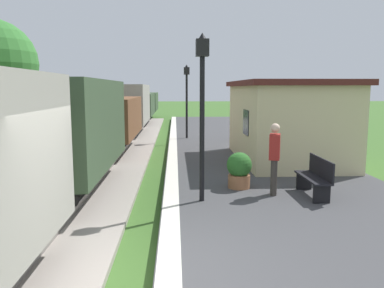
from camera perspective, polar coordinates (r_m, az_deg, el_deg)
The scene contains 11 objects.
platform_slab at distance 6.39m, azimuth 23.92°, elevation -17.12°, with size 6.00×60.00×0.25m, color #424244.
platform_edge_stripe at distance 5.73m, azimuth -3.39°, elevation -17.99°, with size 0.36×60.00×0.01m, color silver.
rail_near at distance 6.16m, azimuth -24.13°, elevation -17.44°, with size 0.07×60.00×0.14m, color slate.
freight_train at distance 19.33m, azimuth -11.13°, elevation 4.30°, with size 2.50×39.20×2.72m.
station_hut at distance 14.27m, azimuth 13.41°, elevation 3.35°, with size 3.50×5.80×2.78m.
bench_near_hut at distance 9.72m, azimuth 17.46°, elevation -4.48°, with size 0.42×1.50×0.91m.
bench_down_platform at distance 19.38m, azimuth 7.33°, elevation 1.93°, with size 0.42×1.50×0.91m.
person_waiting at distance 9.49m, azimuth 11.84°, elevation -1.73°, with size 0.34×0.43×1.71m.
potted_planter at distance 10.09m, azimuth 6.84°, elevation -3.69°, with size 0.64×0.64×0.92m.
lamp_post_near at distance 8.64m, azimuth 1.49°, elevation 8.27°, with size 0.28×0.28×3.70m.
lamp_post_far at distance 19.96m, azimuth -0.78°, elevation 8.15°, with size 0.28×0.28×3.70m.
Camera 1 is at (0.50, -5.15, 2.77)m, focal length 36.87 mm.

